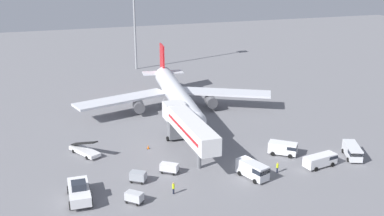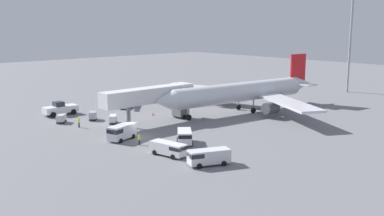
{
  "view_description": "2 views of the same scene",
  "coord_description": "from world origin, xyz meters",
  "px_view_note": "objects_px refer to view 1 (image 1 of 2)",
  "views": [
    {
      "loc": [
        -27.57,
        -55.7,
        30.15
      ],
      "look_at": [
        -1.41,
        21.04,
        3.2
      ],
      "focal_mm": 42.73,
      "sensor_mm": 36.0,
      "label": 1
    },
    {
      "loc": [
        56.49,
        -39.57,
        17.85
      ],
      "look_at": [
        -4.31,
        15.57,
        2.12
      ],
      "focal_mm": 41.72,
      "sensor_mm": 36.0,
      "label": 2
    }
  ],
  "objects_px": {
    "service_van_near_right": "(353,151)",
    "service_van_mid_center": "(284,148)",
    "jet_bridge": "(187,125)",
    "belt_loader_truck": "(85,150)",
    "service_van_rear_left": "(253,169)",
    "baggage_cart_outer_right": "(169,168)",
    "baggage_cart_mid_left": "(134,197)",
    "safety_cone_alpha": "(196,131)",
    "safety_cone_bravo": "(148,147)",
    "service_van_far_left": "(321,160)",
    "airplane_at_gate": "(175,94)",
    "baggage_cart_rear_right": "(138,176)",
    "pushback_tug": "(79,191)",
    "ground_crew_worker_foreground": "(277,167)",
    "ground_crew_worker_midground": "(173,188)"
  },
  "relations": [
    {
      "from": "service_van_near_right",
      "to": "service_van_rear_left",
      "type": "distance_m",
      "value": 17.9
    },
    {
      "from": "belt_loader_truck",
      "to": "baggage_cart_rear_right",
      "type": "height_order",
      "value": "belt_loader_truck"
    },
    {
      "from": "baggage_cart_rear_right",
      "to": "ground_crew_worker_midground",
      "type": "height_order",
      "value": "ground_crew_worker_midground"
    },
    {
      "from": "pushback_tug",
      "to": "baggage_cart_rear_right",
      "type": "relative_size",
      "value": 2.59
    },
    {
      "from": "airplane_at_gate",
      "to": "jet_bridge",
      "type": "relative_size",
      "value": 2.22
    },
    {
      "from": "service_van_far_left",
      "to": "safety_cone_bravo",
      "type": "height_order",
      "value": "service_van_far_left"
    },
    {
      "from": "service_van_near_right",
      "to": "service_van_far_left",
      "type": "relative_size",
      "value": 1.02
    },
    {
      "from": "jet_bridge",
      "to": "safety_cone_bravo",
      "type": "height_order",
      "value": "jet_bridge"
    },
    {
      "from": "pushback_tug",
      "to": "service_van_near_right",
      "type": "relative_size",
      "value": 1.16
    },
    {
      "from": "baggage_cart_rear_right",
      "to": "baggage_cart_outer_right",
      "type": "relative_size",
      "value": 0.9
    },
    {
      "from": "service_van_far_left",
      "to": "safety_cone_alpha",
      "type": "relative_size",
      "value": 9.59
    },
    {
      "from": "airplane_at_gate",
      "to": "ground_crew_worker_midground",
      "type": "height_order",
      "value": "airplane_at_gate"
    },
    {
      "from": "service_van_near_right",
      "to": "service_van_mid_center",
      "type": "height_order",
      "value": "service_van_mid_center"
    },
    {
      "from": "ground_crew_worker_midground",
      "to": "service_van_mid_center",
      "type": "bearing_deg",
      "value": 17.91
    },
    {
      "from": "belt_loader_truck",
      "to": "baggage_cart_mid_left",
      "type": "xyz_separation_m",
      "value": [
        4.36,
        -17.5,
        0.07
      ]
    },
    {
      "from": "baggage_cart_outer_right",
      "to": "safety_cone_bravo",
      "type": "xyz_separation_m",
      "value": [
        -0.83,
        9.63,
        -0.5
      ]
    },
    {
      "from": "service_van_rear_left",
      "to": "baggage_cart_rear_right",
      "type": "relative_size",
      "value": 2.13
    },
    {
      "from": "airplane_at_gate",
      "to": "ground_crew_worker_midground",
      "type": "bearing_deg",
      "value": -107.35
    },
    {
      "from": "ground_crew_worker_foreground",
      "to": "safety_cone_alpha",
      "type": "relative_size",
      "value": 2.91
    },
    {
      "from": "ground_crew_worker_foreground",
      "to": "pushback_tug",
      "type": "bearing_deg",
      "value": 177.43
    },
    {
      "from": "service_van_far_left",
      "to": "ground_crew_worker_foreground",
      "type": "height_order",
      "value": "service_van_far_left"
    },
    {
      "from": "service_van_near_right",
      "to": "service_van_rear_left",
      "type": "relative_size",
      "value": 1.05
    },
    {
      "from": "baggage_cart_mid_left",
      "to": "safety_cone_alpha",
      "type": "relative_size",
      "value": 4.27
    },
    {
      "from": "service_van_near_right",
      "to": "ground_crew_worker_midground",
      "type": "distance_m",
      "value": 30.0
    },
    {
      "from": "service_van_rear_left",
      "to": "ground_crew_worker_midground",
      "type": "distance_m",
      "value": 12.11
    },
    {
      "from": "service_van_mid_center",
      "to": "baggage_cart_mid_left",
      "type": "xyz_separation_m",
      "value": [
        -25.71,
        -7.17,
        -0.34
      ]
    },
    {
      "from": "service_van_far_left",
      "to": "airplane_at_gate",
      "type": "bearing_deg",
      "value": 113.69
    },
    {
      "from": "belt_loader_truck",
      "to": "service_van_rear_left",
      "type": "xyz_separation_m",
      "value": [
        21.86,
        -16.12,
        0.58
      ]
    },
    {
      "from": "belt_loader_truck",
      "to": "service_van_near_right",
      "type": "height_order",
      "value": "belt_loader_truck"
    },
    {
      "from": "service_van_mid_center",
      "to": "ground_crew_worker_foreground",
      "type": "bearing_deg",
      "value": -127.03
    },
    {
      "from": "baggage_cart_mid_left",
      "to": "safety_cone_bravo",
      "type": "bearing_deg",
      "value": 70.56
    },
    {
      "from": "airplane_at_gate",
      "to": "safety_cone_alpha",
      "type": "distance_m",
      "value": 12.4
    },
    {
      "from": "jet_bridge",
      "to": "service_van_near_right",
      "type": "xyz_separation_m",
      "value": [
        24.12,
        -9.79,
        -3.72
      ]
    },
    {
      "from": "pushback_tug",
      "to": "service_van_far_left",
      "type": "xyz_separation_m",
      "value": [
        35.49,
        -1.48,
        -0.19
      ]
    },
    {
      "from": "service_van_far_left",
      "to": "belt_loader_truck",
      "type": "bearing_deg",
      "value": 154.38
    },
    {
      "from": "service_van_near_right",
      "to": "safety_cone_alpha",
      "type": "relative_size",
      "value": 9.81
    },
    {
      "from": "baggage_cart_rear_right",
      "to": "service_van_far_left",
      "type": "bearing_deg",
      "value": -8.14
    },
    {
      "from": "service_van_rear_left",
      "to": "baggage_cart_outer_right",
      "type": "bearing_deg",
      "value": 153.69
    },
    {
      "from": "baggage_cart_mid_left",
      "to": "ground_crew_worker_midground",
      "type": "xyz_separation_m",
      "value": [
        5.43,
        0.61,
        0.09
      ]
    },
    {
      "from": "baggage_cart_rear_right",
      "to": "baggage_cart_outer_right",
      "type": "height_order",
      "value": "baggage_cart_rear_right"
    },
    {
      "from": "service_van_mid_center",
      "to": "ground_crew_worker_foreground",
      "type": "xyz_separation_m",
      "value": [
        -4.08,
        -5.4,
        -0.28
      ]
    },
    {
      "from": "service_van_mid_center",
      "to": "baggage_cart_mid_left",
      "type": "bearing_deg",
      "value": -164.43
    },
    {
      "from": "ground_crew_worker_foreground",
      "to": "safety_cone_alpha",
      "type": "height_order",
      "value": "ground_crew_worker_foreground"
    },
    {
      "from": "belt_loader_truck",
      "to": "safety_cone_alpha",
      "type": "height_order",
      "value": "belt_loader_truck"
    },
    {
      "from": "service_van_far_left",
      "to": "ground_crew_worker_foreground",
      "type": "xyz_separation_m",
      "value": [
        -7.26,
        0.21,
        -0.18
      ]
    },
    {
      "from": "baggage_cart_mid_left",
      "to": "safety_cone_alpha",
      "type": "distance_m",
      "value": 25.88
    },
    {
      "from": "jet_bridge",
      "to": "belt_loader_truck",
      "type": "xyz_separation_m",
      "value": [
        -15.6,
        5.11,
        -4.14
      ]
    },
    {
      "from": "service_van_mid_center",
      "to": "service_van_far_left",
      "type": "distance_m",
      "value": 6.45
    },
    {
      "from": "pushback_tug",
      "to": "baggage_cart_mid_left",
      "type": "relative_size",
      "value": 2.65
    },
    {
      "from": "service_van_rear_left",
      "to": "baggage_cart_mid_left",
      "type": "relative_size",
      "value": 2.18
    }
  ]
}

